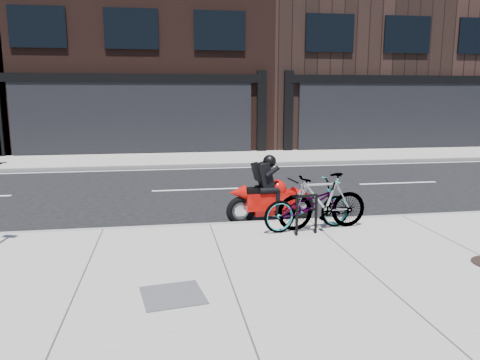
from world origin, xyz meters
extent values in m
plane|color=black|center=(0.00, 0.00, 0.00)|extent=(120.00, 120.00, 0.00)
cube|color=gray|center=(0.00, -5.00, 0.07)|extent=(60.00, 6.00, 0.13)
cube|color=gray|center=(0.00, 7.75, 0.07)|extent=(60.00, 3.50, 0.13)
cube|color=black|center=(-2.00, 14.50, 7.25)|extent=(12.00, 10.00, 14.50)
cube|color=black|center=(10.00, 14.50, 6.25)|extent=(12.00, 10.00, 12.50)
cylinder|color=black|center=(1.45, -2.95, 0.48)|extent=(0.05, 0.05, 0.71)
cylinder|color=black|center=(1.83, -2.86, 0.48)|extent=(0.05, 0.05, 0.71)
cylinder|color=black|center=(1.64, -2.91, 0.84)|extent=(0.39, 0.13, 0.05)
imported|color=gray|center=(1.76, -2.60, 0.59)|extent=(1.85, 0.95, 0.93)
imported|color=gray|center=(2.04, -2.60, 0.65)|extent=(1.78, 0.64, 1.05)
torus|color=black|center=(1.94, -1.53, 0.29)|extent=(0.61, 0.19, 0.60)
torus|color=black|center=(0.65, -1.67, 0.29)|extent=(0.61, 0.19, 0.60)
cube|color=#B70D08|center=(1.29, -1.60, 0.48)|extent=(1.13, 0.47, 0.35)
cone|color=#B70D08|center=(1.98, -1.52, 0.53)|extent=(0.45, 0.44, 0.40)
sphere|color=#B70D08|center=(1.43, -1.58, 0.71)|extent=(0.37, 0.37, 0.37)
cube|color=black|center=(1.02, -1.63, 0.69)|extent=(0.53, 0.31, 0.11)
cylinder|color=silver|center=(0.77, -1.49, 0.27)|extent=(0.51, 0.14, 0.08)
cube|color=black|center=(1.15, -1.62, 1.01)|extent=(0.39, 0.37, 0.54)
cube|color=black|center=(1.00, -1.63, 1.08)|extent=(0.24, 0.30, 0.37)
sphere|color=black|center=(1.25, -1.60, 1.28)|extent=(0.27, 0.27, 0.27)
cube|color=#474749|center=(-0.78, -5.14, 0.14)|extent=(0.86, 0.86, 0.02)
camera|label=1|loc=(-0.83, -10.69, 2.62)|focal=35.00mm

